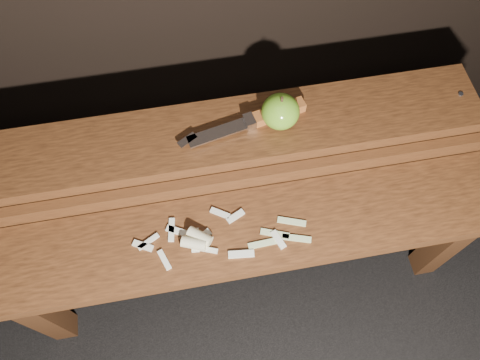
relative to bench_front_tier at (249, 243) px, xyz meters
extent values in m
plane|color=black|center=(0.00, 0.06, -0.35)|extent=(60.00, 60.00, 0.00)
cube|color=#3A1F0E|center=(-0.54, -0.04, -0.16)|extent=(0.06, 0.06, 0.38)
cube|color=#3A1F0E|center=(0.54, -0.04, -0.16)|extent=(0.06, 0.06, 0.38)
cube|color=#4B2812|center=(0.00, 0.01, 0.05)|extent=(1.20, 0.20, 0.04)
cube|color=#3A1F0E|center=(-0.54, 0.26, -0.12)|extent=(0.06, 0.06, 0.46)
cube|color=#3A1F0E|center=(0.54, 0.26, -0.12)|extent=(0.06, 0.06, 0.46)
cube|color=#4B2812|center=(0.00, 0.13, 0.09)|extent=(1.20, 0.02, 0.05)
cube|color=#4B2812|center=(0.00, 0.23, 0.13)|extent=(1.20, 0.18, 0.04)
cylinder|color=slate|center=(0.56, 0.23, 0.15)|extent=(0.01, 0.01, 0.00)
ellipsoid|color=#649A1F|center=(0.11, 0.23, 0.19)|extent=(0.09, 0.09, 0.08)
cylinder|color=#382314|center=(0.11, 0.23, 0.23)|extent=(0.01, 0.01, 0.01)
cube|color=#995021|center=(0.11, 0.25, 0.16)|extent=(0.13, 0.06, 0.03)
cube|color=silver|center=(0.04, 0.23, 0.16)|extent=(0.03, 0.04, 0.03)
cube|color=silver|center=(-0.04, 0.22, 0.16)|extent=(0.14, 0.06, 0.00)
cube|color=silver|center=(-0.11, 0.21, 0.16)|extent=(0.05, 0.04, 0.00)
cube|color=beige|center=(-0.11, 0.01, 0.07)|extent=(0.06, 0.04, 0.01)
cube|color=beige|center=(-0.24, 0.01, 0.07)|extent=(0.05, 0.03, 0.01)
cube|color=beige|center=(-0.06, 0.06, 0.07)|extent=(0.05, 0.04, 0.01)
cube|color=beige|center=(0.06, -0.03, 0.07)|extent=(0.03, 0.05, 0.01)
cube|color=beige|center=(-0.22, 0.02, 0.07)|extent=(0.05, 0.03, 0.01)
cube|color=beige|center=(-0.03, -0.05, 0.07)|extent=(0.06, 0.02, 0.01)
cube|color=beige|center=(-0.17, 0.04, 0.07)|extent=(0.02, 0.06, 0.01)
cube|color=beige|center=(-0.16, 0.03, 0.07)|extent=(0.06, 0.04, 0.01)
cube|color=beige|center=(-0.10, -0.02, 0.07)|extent=(0.06, 0.03, 0.01)
cube|color=beige|center=(-0.12, 0.00, 0.07)|extent=(0.02, 0.06, 0.01)
cube|color=beige|center=(-0.02, 0.05, 0.07)|extent=(0.05, 0.03, 0.01)
cube|color=beige|center=(-0.19, -0.03, 0.07)|extent=(0.03, 0.05, 0.01)
cylinder|color=#C9BB8C|center=(-0.11, 0.01, 0.08)|extent=(0.06, 0.05, 0.03)
cylinder|color=#C9BB8C|center=(-0.13, -0.01, 0.08)|extent=(0.06, 0.04, 0.03)
cube|color=#BCC988|center=(0.02, -0.03, 0.07)|extent=(0.07, 0.02, 0.00)
cube|color=#BCC988|center=(0.06, -0.01, 0.07)|extent=(0.07, 0.04, 0.00)
cube|color=#BCC988|center=(0.10, -0.03, 0.07)|extent=(0.07, 0.03, 0.00)
cube|color=#BCC988|center=(0.10, 0.01, 0.07)|extent=(0.07, 0.04, 0.00)
camera|label=1|loc=(-0.09, -0.36, 1.05)|focal=35.00mm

